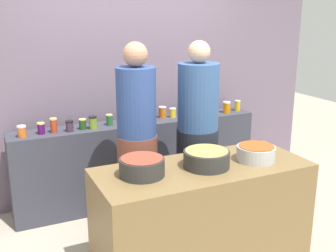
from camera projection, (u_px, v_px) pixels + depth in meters
ground at (184, 248)px, 3.70m from camera, size 12.00×12.00×0.00m
storefront_wall at (126, 63)px, 4.57m from camera, size 4.80×0.12×3.00m
display_shelf at (139, 161)px, 4.54m from camera, size 2.70×0.36×0.91m
prep_table at (202, 218)px, 3.32m from camera, size 1.70×0.70×0.89m
preserve_jar_0 at (22, 131)px, 3.87m from camera, size 0.09×0.09×0.11m
preserve_jar_1 at (41, 128)px, 3.97m from camera, size 0.07×0.07×0.11m
preserve_jar_2 at (54, 125)px, 4.01m from camera, size 0.07×0.07×0.15m
preserve_jar_3 at (70, 126)px, 4.05m from camera, size 0.08×0.08×0.11m
preserve_jar_4 at (83, 124)px, 4.13m from camera, size 0.08×0.08×0.11m
preserve_jar_5 at (93, 123)px, 4.13m from camera, size 0.08×0.08×0.13m
preserve_jar_6 at (109, 120)px, 4.27m from camera, size 0.07×0.07×0.12m
preserve_jar_7 at (125, 115)px, 4.41m from camera, size 0.09×0.09×0.14m
preserve_jar_8 at (152, 114)px, 4.47m from camera, size 0.09×0.09×0.14m
preserve_jar_9 at (162, 112)px, 4.58m from camera, size 0.09×0.09×0.12m
preserve_jar_10 at (173, 113)px, 4.60m from camera, size 0.07×0.07×0.10m
preserve_jar_11 at (191, 112)px, 4.59m from camera, size 0.08×0.08×0.12m
preserve_jar_12 at (197, 109)px, 4.77m from camera, size 0.07×0.07×0.11m
preserve_jar_13 at (207, 108)px, 4.76m from camera, size 0.09×0.09×0.13m
preserve_jar_14 at (227, 107)px, 4.79m from camera, size 0.09×0.09×0.13m
preserve_jar_15 at (237, 106)px, 4.90m from camera, size 0.07×0.07×0.12m
cooking_pot_left at (142, 167)px, 3.01m from camera, size 0.34×0.34×0.14m
cooking_pot_center at (206, 159)px, 3.18m from camera, size 0.36×0.36×0.14m
cooking_pot_right at (256, 153)px, 3.32m from camera, size 0.31×0.31×0.13m
cook_with_tongs at (137, 153)px, 3.70m from camera, size 0.36×0.36×1.81m
cook_in_cap at (197, 147)px, 3.88m from camera, size 0.39×0.39×1.81m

